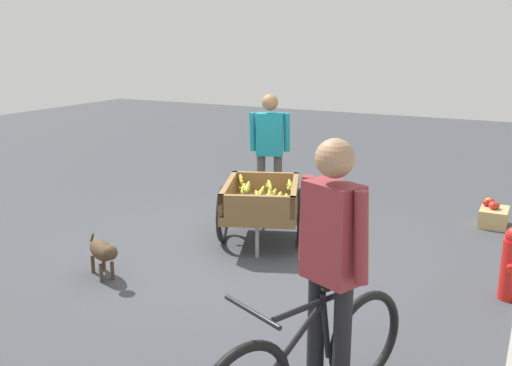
# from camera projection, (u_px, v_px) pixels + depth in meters

# --- Properties ---
(ground_plane) EXTENTS (24.00, 24.00, 0.00)m
(ground_plane) POSITION_uv_depth(u_px,v_px,m) (252.00, 254.00, 6.07)
(ground_plane) COLOR #3D3F44
(fruit_cart) EXTENTS (1.81, 1.31, 0.72)m
(fruit_cart) POSITION_uv_depth(u_px,v_px,m) (262.00, 205.00, 6.34)
(fruit_cart) COLOR olive
(fruit_cart) RESTS_ON ground
(vendor_person) EXTENTS (0.31, 0.50, 1.56)m
(vendor_person) POSITION_uv_depth(u_px,v_px,m) (270.00, 143.00, 7.33)
(vendor_person) COLOR #4C4742
(vendor_person) RESTS_ON ground
(bicycle) EXTENTS (1.54, 0.76, 0.85)m
(bicycle) POSITION_uv_depth(u_px,v_px,m) (310.00, 362.00, 3.41)
(bicycle) COLOR black
(bicycle) RESTS_ON ground
(cyclist_person) EXTENTS (0.32, 0.50, 1.70)m
(cyclist_person) POSITION_uv_depth(u_px,v_px,m) (332.00, 251.00, 3.34)
(cyclist_person) COLOR black
(cyclist_person) RESTS_ON ground
(dog) EXTENTS (0.39, 0.60, 0.40)m
(dog) POSITION_uv_depth(u_px,v_px,m) (103.00, 251.00, 5.42)
(dog) COLOR #4C3823
(dog) RESTS_ON ground
(fire_hydrant) EXTENTS (0.25, 0.25, 0.67)m
(fire_hydrant) POSITION_uv_depth(u_px,v_px,m) (512.00, 264.00, 4.96)
(fire_hydrant) COLOR red
(fire_hydrant) RESTS_ON ground
(apple_crate) EXTENTS (0.44, 0.32, 0.32)m
(apple_crate) POSITION_uv_depth(u_px,v_px,m) (493.00, 215.00, 6.98)
(apple_crate) COLOR tan
(apple_crate) RESTS_ON ground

